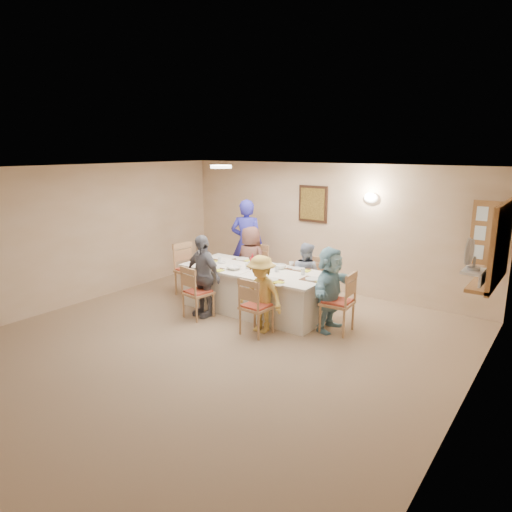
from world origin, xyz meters
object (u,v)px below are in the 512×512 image
Objects in this scene: chair_left_end at (190,270)px; chair_back_left at (254,270)px; diner_front_left at (203,276)px; dining_table at (255,290)px; caregiver at (247,243)px; desk_fan at (472,258)px; diner_back_left at (251,261)px; condiment_ketchup at (252,261)px; chair_back_right at (309,282)px; chair_front_left at (198,292)px; diner_front_right at (261,294)px; serving_hatch at (501,244)px; diner_right_end at (330,289)px; chair_front_right at (257,306)px; chair_right_end at (337,301)px; diner_back_right at (305,275)px.

chair_back_left is at bearing -40.79° from chair_left_end.
dining_table is at bearing 56.79° from diner_front_left.
chair_back_left is at bearing 118.85° from caregiver.
desk_fan is 0.30× the size of chair_left_end.
caregiver is at bearing -44.72° from diner_back_left.
condiment_ketchup is at bearing -81.07° from chair_left_end.
desk_fan reaches higher than diner_front_left.
chair_back_right is 3.43× the size of condiment_ketchup.
desk_fan is 4.42m from chair_back_left.
diner_front_right is (1.20, 0.12, 0.15)m from chair_front_left.
serving_hatch is 1.70× the size of chair_back_right.
diner_front_left is 1.05× the size of diner_right_end.
condiment_ketchup is at bearing -175.58° from dining_table.
chair_back_right is 1.60m from chair_front_right.
desk_fan reaches higher than chair_front_right.
diner_back_left is at bearing -81.22° from chair_front_left.
diner_front_right is (-0.95, -0.68, 0.12)m from chair_right_end.
dining_table is at bearing -61.08° from chair_back_left.
diner_front_right is 1.07m from diner_right_end.
chair_back_right is 0.66× the size of diner_back_left.
diner_front_left is at bearing -175.74° from diner_front_right.
desk_fan reaches higher than diner_back_left.
diner_back_left reaches higher than dining_table.
diner_back_right is (1.20, 1.48, 0.14)m from chair_front_left.
desk_fan reaches higher than dining_table.
condiment_ketchup is (0.54, -0.68, 0.22)m from diner_back_left.
chair_right_end reaches higher than dining_table.
desk_fan is 2.30m from diner_right_end.
caregiver is at bearing -68.22° from chair_front_left.
diner_back_right is 0.66× the size of caregiver.
chair_left_end reaches higher than chair_right_end.
chair_back_left is 3.68× the size of condiment_ketchup.
chair_back_right is 0.98× the size of chair_front_right.
caregiver reaches higher than dining_table.
chair_front_right is (-2.86, -0.24, -1.10)m from desk_fan.
chair_front_right is at bearing -50.43° from condiment_ketchup.
diner_right_end is (1.42, 0.00, 0.28)m from dining_table.
diner_front_left is (-4.06, -0.12, -0.85)m from desk_fan.
serving_hatch is 3.16m from chair_back_right.
dining_table is 0.93m from diner_back_right.
diner_right_end is at bearing -80.90° from chair_left_end.
diner_right_end is (2.02, 0.80, 0.21)m from chair_front_left.
diner_back_right is at bearing 46.15° from condiment_ketchup.
serving_hatch is 3.11m from diner_back_right.
chair_back_right is 0.67× the size of diner_right_end.
desk_fan is 0.34× the size of chair_back_right.
diner_back_right is (-2.97, -0.11, -0.91)m from serving_hatch.
diner_front_left is at bearing 91.52° from diner_back_left.
chair_back_left is 1.24m from chair_left_end.
diner_back_right is at bearing -63.34° from chair_left_end.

